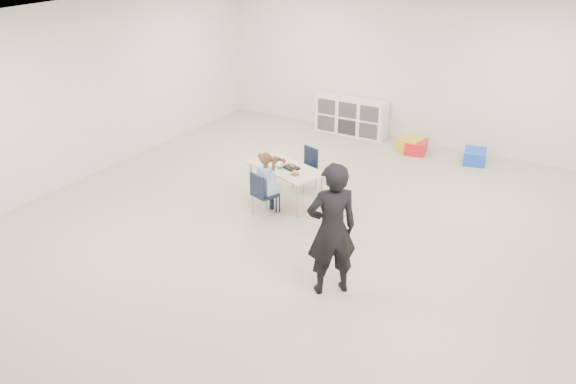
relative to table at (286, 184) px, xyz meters
The scene contains 16 objects.
room 1.67m from the table, 54.35° to the right, with size 9.00×9.02×2.80m.
table is the anchor object (origin of this frame).
chair_near 0.54m from the table, 91.85° to the right, with size 0.32×0.30×0.65m, color black, non-canonical shape.
chair_far 0.54m from the table, 88.15° to the left, with size 0.32×0.30×0.65m, color black, non-canonical shape.
child 0.59m from the table, 91.85° to the right, with size 0.44×0.44×1.03m, color #A1BADB, non-canonical shape.
lunch_tray_near 0.30m from the table, ahead, with size 0.22×0.16×0.03m, color black.
lunch_tray_far 0.42m from the table, 152.59° to the left, with size 0.22×0.16×0.03m, color black.
milk_carton 0.33m from the table, 115.73° to the right, with size 0.07×0.07×0.10m, color white.
bread_roll 0.43m from the table, 33.46° to the right, with size 0.09×0.09×0.07m, color tan.
apple_near 0.34m from the table, 132.47° to the left, with size 0.07×0.07×0.07m, color maroon.
apple_far 0.61m from the table, 168.15° to the left, with size 0.07×0.07×0.07m, color maroon.
cubby_shelf 3.32m from the table, 98.37° to the left, with size 1.40×0.40×0.70m, color white.
adult 2.49m from the table, 46.83° to the right, with size 0.58×0.38×1.58m, color black.
bin_red 3.09m from the table, 71.39° to the left, with size 0.35×0.45×0.22m, color red.
bin_yellow 3.11m from the table, 73.77° to the left, with size 0.36×0.46×0.23m, color gold.
bin_blue 3.61m from the table, 55.82° to the left, with size 0.36×0.47×0.23m, color blue.
Camera 1 is at (3.57, -6.09, 3.98)m, focal length 38.00 mm.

